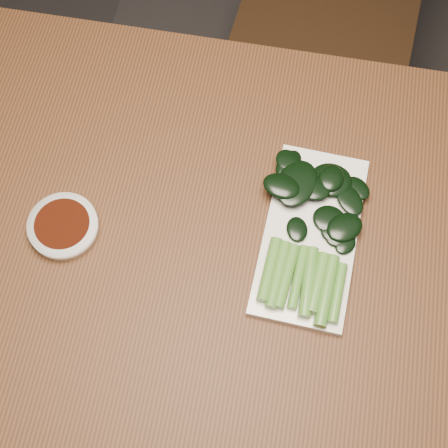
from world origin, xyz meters
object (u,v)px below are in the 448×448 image
at_px(sauce_bowl, 64,227).
at_px(gai_lan, 311,231).
at_px(serving_plate, 310,235).
at_px(table, 220,266).

xyz_separation_m(sauce_bowl, gai_lan, (0.37, 0.05, 0.01)).
relative_size(sauce_bowl, serving_plate, 0.36).
height_order(sauce_bowl, serving_plate, sauce_bowl).
bearing_deg(serving_plate, gai_lan, -126.24).
bearing_deg(table, sauce_bowl, -178.05).
distance_m(table, serving_plate, 0.16).
distance_m(table, gai_lan, 0.17).
height_order(table, sauce_bowl, sauce_bowl).
distance_m(sauce_bowl, gai_lan, 0.38).
height_order(table, gai_lan, gai_lan).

